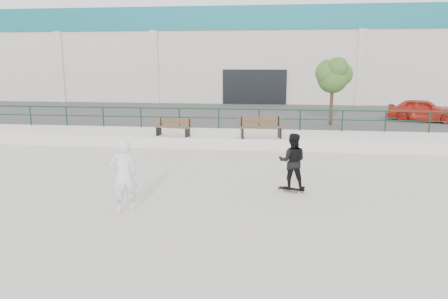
# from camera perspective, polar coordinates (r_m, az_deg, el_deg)

# --- Properties ---
(ground) EXTENTS (120.00, 120.00, 0.00)m
(ground) POSITION_cam_1_polar(r_m,az_deg,el_deg) (11.39, -3.19, -8.08)
(ground) COLOR #B7B2A8
(ground) RESTS_ON ground
(ledge) EXTENTS (30.00, 3.00, 0.50)m
(ledge) POSITION_cam_1_polar(r_m,az_deg,el_deg) (20.46, 1.59, 1.42)
(ledge) COLOR silver
(ledge) RESTS_ON ground
(parking_strip) EXTENTS (60.00, 14.00, 0.50)m
(parking_strip) POSITION_cam_1_polar(r_m,az_deg,el_deg) (28.84, 3.26, 4.33)
(parking_strip) COLOR #3E3E3E
(parking_strip) RESTS_ON ground
(railing) EXTENTS (28.00, 0.06, 1.03)m
(railing) POSITION_cam_1_polar(r_m,az_deg,el_deg) (21.60, 1.95, 4.61)
(railing) COLOR #123221
(railing) RESTS_ON ledge
(commercial_building) EXTENTS (44.20, 16.33, 8.00)m
(commercial_building) POSITION_cam_1_polar(r_m,az_deg,el_deg) (42.60, 4.68, 12.42)
(commercial_building) COLOR beige
(commercial_building) RESTS_ON ground
(bench_left) EXTENTS (1.76, 0.79, 0.78)m
(bench_left) POSITION_cam_1_polar(r_m,az_deg,el_deg) (19.80, -6.61, 2.89)
(bench_left) COLOR brown
(bench_left) RESTS_ON ledge
(bench_right) EXTENTS (2.07, 0.98, 0.92)m
(bench_right) POSITION_cam_1_polar(r_m,az_deg,el_deg) (19.25, 4.82, 2.88)
(bench_right) COLOR brown
(bench_right) RESTS_ON ledge
(tree) EXTENTS (1.99, 1.77, 3.53)m
(tree) POSITION_cam_1_polar(r_m,az_deg,el_deg) (23.60, 14.09, 9.49)
(tree) COLOR #483024
(tree) RESTS_ON parking_strip
(red_car) EXTENTS (4.01, 2.57, 1.27)m
(red_car) POSITION_cam_1_polar(r_m,az_deg,el_deg) (26.91, 24.55, 4.71)
(red_car) COLOR #AF2215
(red_car) RESTS_ON parking_strip
(skateboard) EXTENTS (0.80, 0.42, 0.09)m
(skateboard) POSITION_cam_1_polar(r_m,az_deg,el_deg) (13.17, 8.80, -5.15)
(skateboard) COLOR black
(skateboard) RESTS_ON ground
(standing_skater) EXTENTS (0.85, 0.68, 1.66)m
(standing_skater) POSITION_cam_1_polar(r_m,az_deg,el_deg) (12.96, 8.91, -1.53)
(standing_skater) COLOR black
(standing_skater) RESTS_ON skateboard
(seated_skater) EXTENTS (0.83, 0.72, 1.90)m
(seated_skater) POSITION_cam_1_polar(r_m,az_deg,el_deg) (11.43, -12.96, -3.30)
(seated_skater) COLOR white
(seated_skater) RESTS_ON ground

